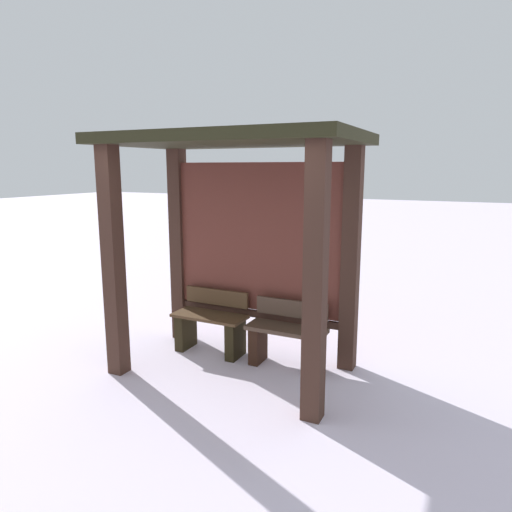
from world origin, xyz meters
The scene contains 4 objects.
ground_plane centered at (0.00, 0.00, 0.00)m, with size 60.00×60.00×0.00m, color white.
bus_shelter centered at (0.00, 0.17, 1.88)m, with size 2.70×1.64×2.61m.
bench_left_inside centered at (-0.51, 0.33, 0.34)m, with size 0.92×0.39×0.77m.
bench_center_inside centered at (0.51, 0.33, 0.34)m, with size 0.92×0.34×0.76m.
Camera 1 is at (2.37, -4.37, 2.26)m, focal length 32.57 mm.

